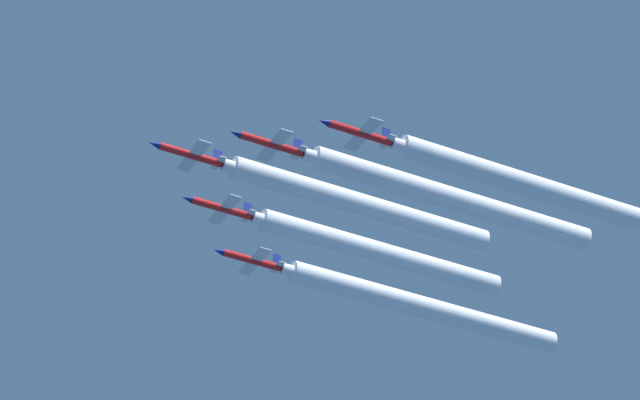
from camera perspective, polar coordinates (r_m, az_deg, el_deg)
The scene contains 10 objects.
jet_lead at distance 294.59m, azimuth -4.14°, elevation 1.44°, with size 9.17×13.35×3.21m.
jet_left_wingman at distance 290.14m, azimuth -1.60°, elevation 1.79°, with size 9.17×13.35×3.21m.
jet_right_wingman at distance 304.61m, azimuth -3.16°, elevation -0.24°, with size 9.17×13.35×3.21m.
jet_outer_left at distance 285.11m, azimuth 1.19°, elevation 2.14°, with size 9.17×13.35×3.21m.
jet_outer_right at distance 315.51m, azimuth -2.21°, elevation -1.87°, with size 9.17×13.35×3.21m.
smoke_trail_lead at distance 305.54m, azimuth 1.17°, elevation -0.13°, with size 3.95×49.84×3.95m.
smoke_trail_left_wingman at distance 303.28m, azimuth 4.06°, elevation 0.06°, with size 3.95×54.50×3.95m.
smoke_trail_right_wingman at distance 315.86m, azimuth 1.81°, elevation -1.66°, with size 3.95×48.14×3.95m.
smoke_trail_outer_left at distance 298.71m, azimuth 6.51°, elevation 0.46°, with size 3.95×50.77×3.95m.
smoke_trail_outer_right at distance 329.13m, azimuth 3.17°, elevation -3.35°, with size 3.95×56.23×3.95m.
Camera 1 is at (-221.22, 97.36, 2.51)m, focal length 102.20 mm.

